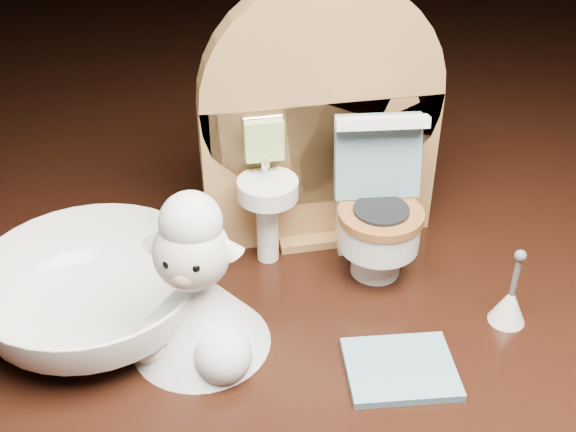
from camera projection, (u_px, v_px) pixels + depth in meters
The scene contains 6 objects.
backdrop_panel at pixel (320, 133), 0.39m from camera, with size 0.13×0.05×0.15m.
toy_toilet at pixel (376, 214), 0.38m from camera, with size 0.05×0.06×0.09m.
bath_mat at pixel (400, 369), 0.33m from camera, with size 0.05×0.04×0.00m, color slate.
toilet_brush at pixel (510, 303), 0.35m from camera, with size 0.02×0.02×0.04m.
plush_lamb at pixel (197, 298), 0.33m from camera, with size 0.07×0.07×0.09m.
ceramic_bowl at pixel (93, 295), 0.35m from camera, with size 0.11×0.11×0.03m, color white.
Camera 1 is at (-0.08, -0.27, 0.25)m, focal length 45.00 mm.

